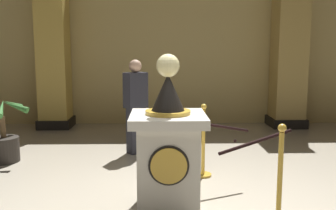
{
  "coord_description": "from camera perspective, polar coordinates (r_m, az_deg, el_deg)",
  "views": [
    {
      "loc": [
        -0.29,
        -3.97,
        1.77
      ],
      "look_at": [
        -0.2,
        0.04,
        1.16
      ],
      "focal_mm": 40.91,
      "sensor_mm": 36.0,
      "label": 1
    }
  ],
  "objects": [
    {
      "name": "column_right",
      "position": [
        8.96,
        17.6,
        7.63
      ],
      "size": [
        0.8,
        0.8,
        3.4
      ],
      "color": "black",
      "rests_on": "ground_plane"
    },
    {
      "name": "ground_plane",
      "position": [
        4.36,
        2.68,
        -15.4
      ],
      "size": [
        11.68,
        11.68,
        0.0
      ],
      "primitive_type": "plane",
      "color": "#B2A893"
    },
    {
      "name": "column_left",
      "position": [
        8.79,
        -16.71,
        7.65
      ],
      "size": [
        0.74,
        0.74,
        3.4
      ],
      "color": "black",
      "rests_on": "ground_plane"
    },
    {
      "name": "bystander_guest",
      "position": [
        6.39,
        -4.83,
        0.07
      ],
      "size": [
        0.42,
        0.39,
        1.57
      ],
      "color": "#26262D",
      "rests_on": "ground_plane"
    },
    {
      "name": "potted_palm_left",
      "position": [
        6.49,
        -23.26,
        -4.83
      ],
      "size": [
        0.78,
        0.82,
        1.04
      ],
      "color": "#2D2823",
      "rests_on": "ground_plane"
    },
    {
      "name": "back_wall",
      "position": [
        8.94,
        0.51,
        8.56
      ],
      "size": [
        11.68,
        0.16,
        3.54
      ],
      "primitive_type": "cube",
      "color": "tan",
      "rests_on": "ground_plane"
    },
    {
      "name": "stanchion_far",
      "position": [
        5.33,
        5.26,
        -6.86
      ],
      "size": [
        0.24,
        0.24,
        1.01
      ],
      "color": "gold",
      "rests_on": "ground_plane"
    },
    {
      "name": "stanchion_near",
      "position": [
        3.91,
        16.23,
        -12.64
      ],
      "size": [
        0.24,
        0.24,
        1.06
      ],
      "color": "gold",
      "rests_on": "ground_plane"
    },
    {
      "name": "velvet_rope",
      "position": [
        4.49,
        9.99,
        -4.19
      ],
      "size": [
        1.11,
        1.13,
        0.22
      ],
      "color": "black"
    },
    {
      "name": "pedestal_clock",
      "position": [
        4.16,
        0.0,
        -6.86
      ],
      "size": [
        0.81,
        0.81,
        1.7
      ],
      "color": "beige",
      "rests_on": "ground_plane"
    }
  ]
}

